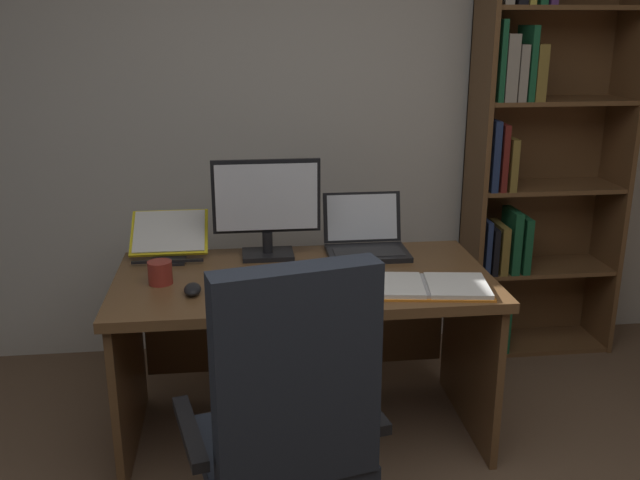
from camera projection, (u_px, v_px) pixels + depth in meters
wall_back at (329, 82)px, 3.56m from camera, size 4.64×0.12×2.80m
desk at (302, 314)px, 2.96m from camera, size 1.50×0.77×0.72m
bookshelf at (532, 146)px, 3.54m from camera, size 0.77×0.32×2.20m
office_chair at (287, 446)px, 2.16m from camera, size 0.68×0.60×1.07m
monitor at (267, 209)px, 2.99m from camera, size 0.46×0.16×0.42m
laptop at (366, 241)px, 3.09m from camera, size 0.35×0.30×0.24m
keyboard at (273, 288)px, 2.66m from camera, size 0.42×0.15×0.02m
computer_mouse at (193, 289)px, 2.63m from camera, size 0.06×0.10×0.04m
reading_stand_with_book at (169, 236)px, 3.05m from camera, size 0.33×0.29×0.17m
open_binder at (425, 286)px, 2.68m from camera, size 0.52×0.33×0.02m
notepad at (341, 267)px, 2.91m from camera, size 0.17×0.22×0.01m
pen at (346, 265)px, 2.91m from camera, size 0.13×0.06×0.01m
coffee_mug at (160, 273)px, 2.73m from camera, size 0.09×0.09×0.09m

